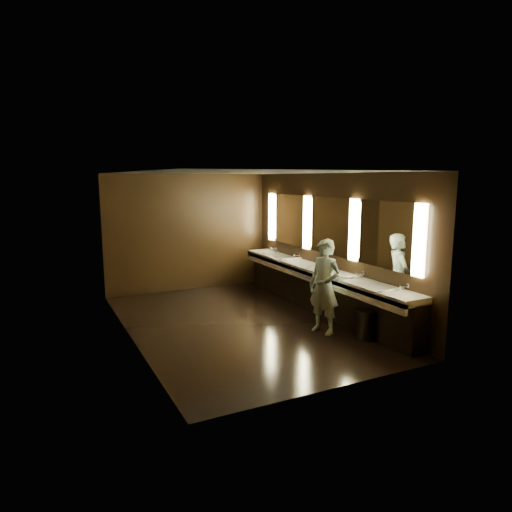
# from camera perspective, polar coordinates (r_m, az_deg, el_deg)

# --- Properties ---
(floor) EXTENTS (6.00, 6.00, 0.00)m
(floor) POSITION_cam_1_polar(r_m,az_deg,el_deg) (8.69, -2.01, -8.39)
(floor) COLOR black
(floor) RESTS_ON ground
(ceiling) EXTENTS (4.00, 6.00, 0.02)m
(ceiling) POSITION_cam_1_polar(r_m,az_deg,el_deg) (8.26, -2.12, 10.40)
(ceiling) COLOR #2D2D2B
(ceiling) RESTS_ON wall_back
(wall_back) EXTENTS (4.00, 0.02, 2.80)m
(wall_back) POSITION_cam_1_polar(r_m,az_deg,el_deg) (11.14, -8.47, 2.92)
(wall_back) COLOR black
(wall_back) RESTS_ON floor
(wall_front) EXTENTS (4.00, 0.02, 2.80)m
(wall_front) POSITION_cam_1_polar(r_m,az_deg,el_deg) (5.82, 10.28, -3.40)
(wall_front) COLOR black
(wall_front) RESTS_ON floor
(wall_left) EXTENTS (0.02, 6.00, 2.80)m
(wall_left) POSITION_cam_1_polar(r_m,az_deg,el_deg) (7.77, -15.62, -0.30)
(wall_left) COLOR black
(wall_left) RESTS_ON floor
(wall_right) EXTENTS (0.02, 6.00, 2.80)m
(wall_right) POSITION_cam_1_polar(r_m,az_deg,el_deg) (9.36, 9.16, 1.61)
(wall_right) COLOR black
(wall_right) RESTS_ON floor
(sink_counter) EXTENTS (0.55, 5.40, 1.01)m
(sink_counter) POSITION_cam_1_polar(r_m,az_deg,el_deg) (9.41, 7.98, -3.92)
(sink_counter) COLOR black
(sink_counter) RESTS_ON floor
(mirror_band) EXTENTS (0.06, 5.03, 1.15)m
(mirror_band) POSITION_cam_1_polar(r_m,az_deg,el_deg) (9.31, 9.12, 3.73)
(mirror_band) COLOR #FBF1B2
(mirror_band) RESTS_ON wall_right
(person) EXTENTS (0.59, 0.71, 1.67)m
(person) POSITION_cam_1_polar(r_m,az_deg,el_deg) (8.07, 8.56, -3.79)
(person) COLOR #92CDDA
(person) RESTS_ON floor
(trash_bin) EXTENTS (0.42, 0.42, 0.51)m
(trash_bin) POSITION_cam_1_polar(r_m,az_deg,el_deg) (8.04, 13.65, -8.31)
(trash_bin) COLOR #232326
(trash_bin) RESTS_ON floor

